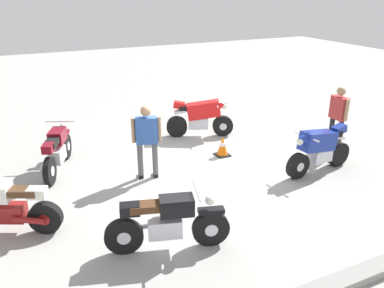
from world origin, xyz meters
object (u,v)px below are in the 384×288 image
(motorcycle_black_cruiser, at_px, (167,222))
(motorcycle_cream_vintage, at_px, (7,208))
(motorcycle_blue_sportbike, at_px, (319,148))
(person_in_blue_shirt, at_px, (147,137))
(person_in_red_shirt, at_px, (338,114))
(motorcycle_maroon_cruiser, at_px, (57,150))
(traffic_cone, at_px, (223,146))
(motorcycle_red_sportbike, at_px, (200,117))

(motorcycle_black_cruiser, distance_m, motorcycle_cream_vintage, 2.90)
(motorcycle_blue_sportbike, bearing_deg, person_in_blue_shirt, -27.11)
(motorcycle_blue_sportbike, distance_m, person_in_blue_shirt, 4.03)
(person_in_red_shirt, bearing_deg, motorcycle_blue_sportbike, -143.30)
(motorcycle_maroon_cruiser, relative_size, person_in_blue_shirt, 1.15)
(motorcycle_cream_vintage, relative_size, traffic_cone, 3.44)
(motorcycle_red_sportbike, bearing_deg, person_in_red_shirt, -17.39)
(motorcycle_maroon_cruiser, bearing_deg, motorcycle_red_sportbike, -58.64)
(person_in_red_shirt, relative_size, traffic_cone, 3.23)
(motorcycle_red_sportbike, bearing_deg, traffic_cone, -71.49)
(motorcycle_black_cruiser, xyz_separation_m, person_in_blue_shirt, (-0.59, -2.66, 0.47))
(motorcycle_blue_sportbike, xyz_separation_m, motorcycle_cream_vintage, (6.73, -0.41, -0.11))
(motorcycle_blue_sportbike, distance_m, person_in_red_shirt, 1.71)
(motorcycle_cream_vintage, xyz_separation_m, motorcycle_maroon_cruiser, (-1.16, -2.27, 0.03))
(person_in_red_shirt, bearing_deg, person_in_blue_shirt, 178.01)
(motorcycle_cream_vintage, bearing_deg, person_in_blue_shirt, -135.44)
(motorcycle_blue_sportbike, xyz_separation_m, traffic_cone, (1.58, -1.79, -0.33))
(motorcycle_maroon_cruiser, bearing_deg, motorcycle_blue_sportbike, -93.33)
(motorcycle_maroon_cruiser, xyz_separation_m, traffic_cone, (-3.98, 0.89, -0.26))
(traffic_cone, bearing_deg, person_in_red_shirt, 163.48)
(motorcycle_blue_sportbike, xyz_separation_m, person_in_red_shirt, (-1.39, -0.91, 0.39))
(motorcycle_cream_vintage, distance_m, person_in_blue_shirt, 3.18)
(person_in_red_shirt, height_order, person_in_blue_shirt, person_in_blue_shirt)
(motorcycle_maroon_cruiser, bearing_deg, person_in_blue_shirt, -102.60)
(motorcycle_black_cruiser, distance_m, person_in_blue_shirt, 2.76)
(motorcycle_blue_sportbike, xyz_separation_m, motorcycle_maroon_cruiser, (5.56, -2.68, -0.07))
(motorcycle_red_sportbike, height_order, motorcycle_maroon_cruiser, motorcycle_red_sportbike)
(motorcycle_cream_vintage, xyz_separation_m, person_in_red_shirt, (-8.12, -0.50, 0.49))
(person_in_blue_shirt, bearing_deg, motorcycle_cream_vintage, 124.81)
(person_in_blue_shirt, xyz_separation_m, traffic_cone, (-2.17, -0.38, -0.73))
(motorcycle_red_sportbike, height_order, person_in_blue_shirt, person_in_blue_shirt)
(motorcycle_cream_vintage, bearing_deg, person_in_red_shirt, -150.54)
(motorcycle_red_sportbike, distance_m, person_in_red_shirt, 3.76)
(motorcycle_red_sportbike, relative_size, motorcycle_maroon_cruiser, 0.95)
(person_in_red_shirt, height_order, traffic_cone, person_in_red_shirt)
(motorcycle_black_cruiser, bearing_deg, motorcycle_blue_sportbike, 32.37)
(motorcycle_black_cruiser, height_order, person_in_red_shirt, person_in_red_shirt)
(motorcycle_blue_sportbike, relative_size, motorcycle_red_sportbike, 1.05)
(person_in_blue_shirt, bearing_deg, traffic_cone, -63.93)
(motorcycle_blue_sportbike, distance_m, traffic_cone, 2.41)
(motorcycle_black_cruiser, distance_m, motorcycle_maroon_cruiser, 4.11)
(motorcycle_red_sportbike, relative_size, motorcycle_cream_vintage, 1.03)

